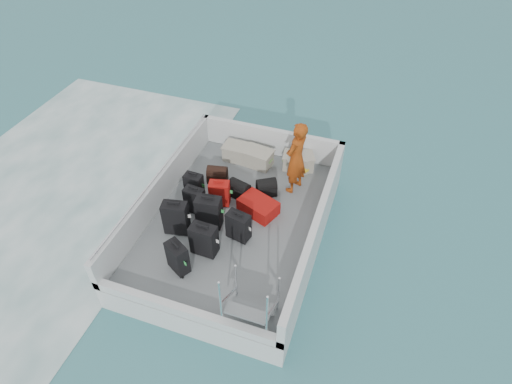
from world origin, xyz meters
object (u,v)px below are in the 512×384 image
at_px(suitcase_1, 195,201).
at_px(crate_1, 258,158).
at_px(suitcase_6, 204,240).
at_px(crate_3, 299,163).
at_px(suitcase_7, 238,226).
at_px(crate_0, 237,153).
at_px(suitcase_5, 220,194).
at_px(suitcase_3, 178,258).
at_px(suitcase_8, 258,206).
at_px(suitcase_2, 194,185).
at_px(suitcase_4, 209,212).
at_px(passenger, 296,158).
at_px(crate_2, 296,162).
at_px(suitcase_0, 176,218).

relative_size(suitcase_1, crate_1, 0.97).
height_order(suitcase_6, crate_3, suitcase_6).
distance_m(suitcase_7, crate_0, 2.57).
bearing_deg(suitcase_5, suitcase_3, -105.15).
bearing_deg(crate_0, suitcase_8, -55.46).
xyz_separation_m(suitcase_2, suitcase_4, (0.69, -0.74, 0.08)).
height_order(crate_0, crate_1, crate_1).
height_order(suitcase_5, suitcase_6, suitcase_6).
xyz_separation_m(suitcase_5, crate_3, (1.32, 1.73, -0.11)).
xyz_separation_m(suitcase_3, suitcase_6, (0.29, 0.54, 0.01)).
bearing_deg(suitcase_3, crate_3, 98.79).
xyz_separation_m(crate_1, passenger, (1.04, -0.53, 0.68)).
bearing_deg(suitcase_6, crate_0, 101.22).
bearing_deg(suitcase_3, suitcase_7, 84.40).
bearing_deg(crate_3, suitcase_7, -103.23).
distance_m(suitcase_7, suitcase_8, 0.85).
distance_m(suitcase_2, crate_2, 2.52).
relative_size(suitcase_3, crate_2, 1.11).
distance_m(suitcase_0, passenger, 2.84).
distance_m(suitcase_4, crate_2, 2.69).
xyz_separation_m(suitcase_5, crate_0, (-0.21, 1.60, -0.11)).
bearing_deg(crate_3, suitcase_3, -110.71).
xyz_separation_m(crate_1, crate_2, (0.90, 0.19, -0.01)).
distance_m(suitcase_4, crate_3, 2.72).
height_order(suitcase_2, suitcase_5, suitcase_5).
height_order(suitcase_4, suitcase_6, suitcase_4).
xyz_separation_m(suitcase_5, passenger, (1.39, 1.02, 0.57)).
height_order(suitcase_6, crate_0, suitcase_6).
height_order(suitcase_5, crate_1, suitcase_5).
bearing_deg(passenger, suitcase_3, -7.80).
bearing_deg(crate_0, suitcase_3, -87.34).
relative_size(suitcase_5, suitcase_8, 0.75).
height_order(suitcase_3, crate_2, suitcase_3).
height_order(suitcase_2, passenger, passenger).
distance_m(suitcase_3, crate_1, 3.47).
bearing_deg(crate_3, suitcase_1, -129.25).
relative_size(suitcase_4, crate_1, 1.15).
distance_m(suitcase_1, suitcase_4, 0.53).
bearing_deg(suitcase_8, crate_1, 40.25).
relative_size(suitcase_6, crate_3, 1.11).
bearing_deg(suitcase_7, crate_1, 111.41).
xyz_separation_m(crate_2, crate_3, (0.08, -0.01, 0.01)).
relative_size(suitcase_1, suitcase_8, 0.79).
distance_m(suitcase_1, crate_1, 2.08).
bearing_deg(suitcase_7, crate_0, 123.52).
relative_size(suitcase_4, passenger, 0.43).
xyz_separation_m(suitcase_7, suitcase_8, (0.14, 0.82, -0.16)).
relative_size(crate_2, passenger, 0.34).
height_order(suitcase_0, suitcase_1, suitcase_0).
xyz_separation_m(suitcase_5, suitcase_6, (0.24, -1.34, 0.05)).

